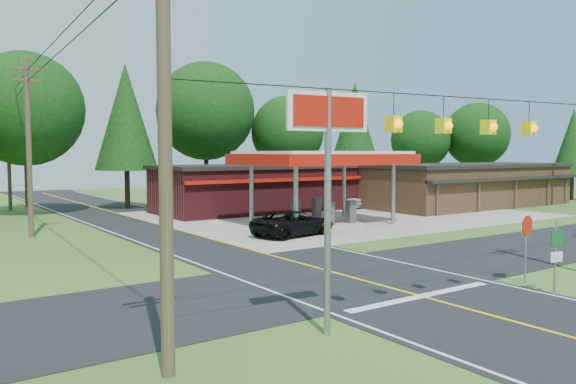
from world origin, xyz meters
TOP-DOWN VIEW (x-y plane):
  - ground at (0.00, 0.00)m, footprint 120.00×120.00m
  - main_highway at (0.00, 0.00)m, footprint 8.00×120.00m
  - cross_road at (0.00, 0.00)m, footprint 70.00×7.00m
  - lane_center_yellow at (0.00, 0.00)m, footprint 0.15×110.00m
  - gas_canopy at (9.00, 13.00)m, footprint 10.60×7.40m
  - convenience_store at (10.00, 22.98)m, footprint 16.40×7.55m
  - strip_building at (28.00, 15.98)m, footprint 20.40×8.75m
  - utility_pole_near_left at (-9.50, -5.00)m, footprint 1.80×0.30m
  - utility_pole_far_left at (-8.00, 18.00)m, footprint 1.80×0.30m
  - utility_pole_north at (-6.50, 35.00)m, footprint 0.30×0.30m
  - overhead_beacons at (-1.00, -6.00)m, footprint 17.04×2.04m
  - treeline_backdrop at (0.82, 24.01)m, footprint 70.27×51.59m
  - suv_car at (4.50, 10.00)m, footprint 6.02×6.02m
  - sedan_car at (17.00, 21.00)m, footprint 5.87×5.87m
  - big_stop_sign at (-5.00, -4.83)m, footprint 2.38×0.39m
  - octagonal_stop_sign at (4.50, -4.50)m, footprint 0.89×0.16m
  - route_sign_post at (3.80, -6.02)m, footprint 0.51×0.14m

SIDE VIEW (x-z plane):
  - ground at x=0.00m, z-range 0.00..0.00m
  - main_highway at x=0.00m, z-range 0.00..0.02m
  - cross_road at x=0.00m, z-range 0.00..0.03m
  - lane_center_yellow at x=0.00m, z-range 0.02..0.03m
  - suv_car at x=4.50m, z-range 0.00..1.45m
  - sedan_car at x=17.00m, z-range 0.00..1.54m
  - route_sign_post at x=3.80m, z-range 0.25..2.77m
  - strip_building at x=28.00m, z-range 0.01..3.81m
  - convenience_store at x=10.00m, z-range 0.02..3.82m
  - octagonal_stop_sign at x=4.50m, z-range 0.64..3.22m
  - gas_canopy at x=9.00m, z-range 1.83..6.70m
  - big_stop_sign at x=-5.00m, z-range 1.52..7.94m
  - utility_pole_north at x=-6.50m, z-range 0.00..9.50m
  - utility_pole_near_left at x=-9.50m, z-range 0.20..10.20m
  - utility_pole_far_left at x=-8.00m, z-range 0.20..10.20m
  - overhead_beacons at x=-1.00m, z-range 5.70..6.73m
  - treeline_backdrop at x=0.82m, z-range 0.84..14.14m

